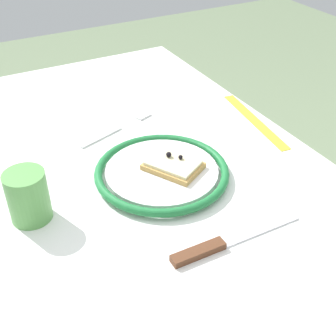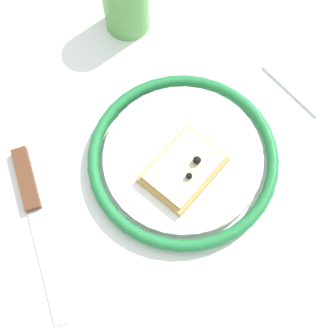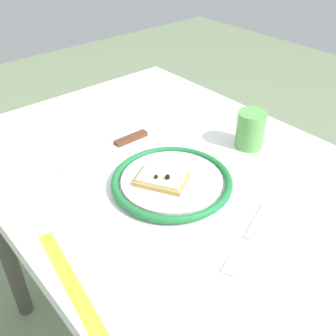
# 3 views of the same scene
# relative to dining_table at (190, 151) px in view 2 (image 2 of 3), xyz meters

# --- Properties ---
(ground_plane) EXTENTS (6.00, 6.00, 0.00)m
(ground_plane) POSITION_rel_dining_table_xyz_m (0.00, 0.00, -0.64)
(ground_plane) COLOR gray
(dining_table) EXTENTS (1.17, 0.73, 0.73)m
(dining_table) POSITION_rel_dining_table_xyz_m (0.00, 0.00, 0.00)
(dining_table) COLOR white
(dining_table) RESTS_ON ground_plane
(plate) EXTENTS (0.25, 0.25, 0.02)m
(plate) POSITION_rel_dining_table_xyz_m (0.03, 0.04, 0.09)
(plate) COLOR white
(plate) RESTS_ON dining_table
(pizza_slice_near) EXTENTS (0.12, 0.11, 0.03)m
(pizza_slice_near) POSITION_rel_dining_table_xyz_m (0.04, 0.06, 0.11)
(pizza_slice_near) COLOR tan
(pizza_slice_near) RESTS_ON plate
(knife) EXTENTS (0.02, 0.24, 0.01)m
(knife) POSITION_rel_dining_table_xyz_m (0.24, 0.03, 0.09)
(knife) COLOR silver
(knife) RESTS_ON dining_table
(fork) EXTENTS (0.08, 0.20, 0.00)m
(fork) POSITION_rel_dining_table_xyz_m (-0.17, 0.04, 0.08)
(fork) COLOR silver
(fork) RESTS_ON dining_table
(cup) EXTENTS (0.07, 0.07, 0.09)m
(cup) POSITION_rel_dining_table_xyz_m (0.03, -0.20, 0.13)
(cup) COLOR #599E4C
(cup) RESTS_ON dining_table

